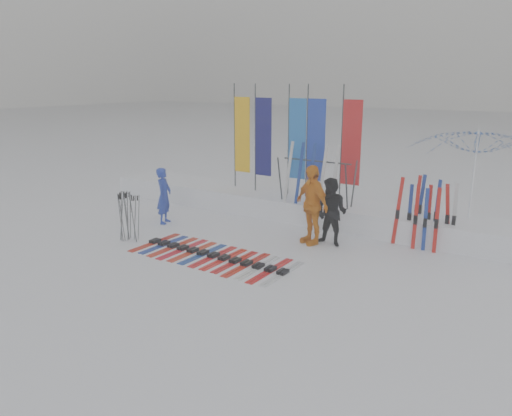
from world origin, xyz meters
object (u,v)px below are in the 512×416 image
Objects in this scene: tent_canopy at (473,186)px; person_blue at (164,196)px; person_black at (331,212)px; ski_rack at (316,176)px; ski_row at (213,255)px; person_yellow at (312,205)px.

person_blue is at bearing -159.07° from tent_canopy.
person_black is 0.81× the size of ski_rack.
ski_row is 3.94m from ski_rack.
person_blue is 0.80× the size of person_yellow.
ski_rack is at bearing 139.19° from person_yellow.
person_yellow reaches higher than ski_row.
tent_canopy is 6.43m from ski_row.
person_yellow is at bearing -161.77° from person_black.
tent_canopy reaches higher than person_black.
ski_row is (-1.85, -2.26, -0.79)m from person_black.
person_yellow is 1.69m from ski_rack.
person_blue is 3.29m from ski_row.
person_black is at bearing 50.67° from ski_row.
person_black is 3.02m from ski_row.
person_yellow is 0.61× the size of tent_canopy.
person_blue is 0.95× the size of person_black.
person_blue is at bearing 153.34° from ski_row.
tent_canopy is at bearing 9.68° from ski_rack.
ski_rack is at bearing -80.37° from person_blue.
ski_rack is at bearing -170.32° from tent_canopy.
ski_rack reaches higher than person_blue.
ski_row is (-4.58, -4.29, -1.40)m from tent_canopy.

